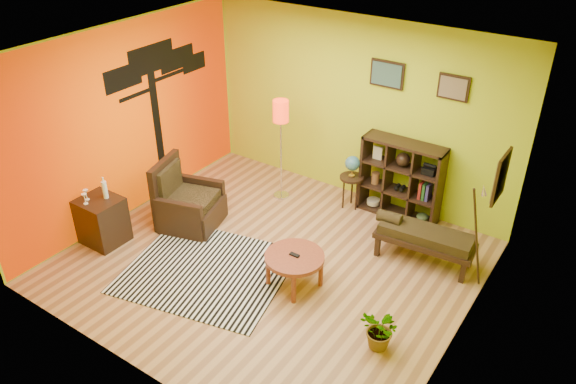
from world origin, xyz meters
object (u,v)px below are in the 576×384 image
Objects in this scene: coffee_table at (294,260)px; globe_table at (352,169)px; side_cabinet at (102,220)px; floor_lamp at (281,120)px; cube_shelf at (402,180)px; bench at (423,236)px; potted_plant at (381,334)px; armchair at (187,205)px.

globe_table is at bearing 98.84° from coffee_table.
floor_lamp reaches higher than side_cabinet.
cube_shelf is 1.14m from bench.
floor_lamp reaches higher than cube_shelf.
side_cabinet is at bearing -151.73° from bench.
globe_table is at bearing 155.25° from bench.
armchair is at bearing 169.22° from potted_plant.
side_cabinet is 0.74× the size of bench.
globe_table is 1.79× the size of potted_plant.
potted_plant is (0.97, -2.58, -0.41)m from cube_shelf.
floor_lamp is at bearing -162.80° from globe_table.
floor_lamp reaches higher than coffee_table.
armchair is 1.15× the size of globe_table.
armchair is 3.14m from cube_shelf.
armchair is at bearing -116.57° from floor_lamp.
globe_table reaches higher than potted_plant.
potted_plant is (0.26, -1.72, -0.19)m from bench.
coffee_table is at bearing 165.30° from potted_plant.
cube_shelf is (2.46, 1.93, 0.30)m from armchair.
floor_lamp is 2.66m from bench.
side_cabinet is 0.61× the size of floor_lamp.
coffee_table is 2.06m from globe_table.
globe_table is (1.75, 1.72, 0.36)m from armchair.
side_cabinet is 4.10m from potted_plant.
cube_shelf reaches higher than globe_table.
cube_shelf is 0.90× the size of bench.
floor_lamp reaches higher than armchair.
coffee_table reaches higher than potted_plant.
coffee_table is 0.62× the size of cube_shelf.
potted_plant is (4.08, 0.33, -0.15)m from side_cabinet.
side_cabinet is at bearing -165.78° from coffee_table.
floor_lamp is 1.21× the size of bench.
coffee_table is 0.55× the size of bench.
coffee_table is 2.81m from side_cabinet.
armchair is 1.86m from floor_lamp.
side_cabinet is at bearing -131.64° from globe_table.
armchair is 2.05× the size of potted_plant.
floor_lamp is (-1.37, 1.69, 0.91)m from coffee_table.
floor_lamp reaches higher than potted_plant.
side_cabinet reaches higher than potted_plant.
armchair is 1.01× the size of side_cabinet.
cube_shelf is at bearing 129.38° from bench.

